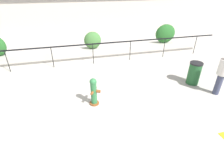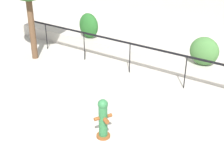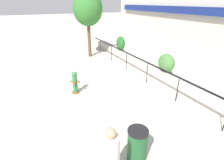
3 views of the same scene
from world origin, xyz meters
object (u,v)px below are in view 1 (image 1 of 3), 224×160
Objects in this scene: hedge_bush_2 at (165,34)px; pedestrian at (223,72)px; hedge_bush_1 at (93,40)px; fire_hydrant at (94,91)px; trash_bin at (194,73)px.

pedestrian is at bearing -95.23° from hedge_bush_2.
pedestrian is at bearing -51.50° from hedge_bush_1.
fire_hydrant is at bearing 174.03° from pedestrian.
hedge_bush_1 is 0.58× the size of pedestrian.
hedge_bush_2 is 0.76× the size of pedestrian.
pedestrian reaches higher than fire_hydrant.
fire_hydrant is (-5.42, -4.81, -0.54)m from hedge_bush_2.
pedestrian is 1.71× the size of trash_bin.
fire_hydrant is (-0.69, -4.81, -0.45)m from hedge_bush_1.
pedestrian reaches higher than hedge_bush_1.
hedge_bush_1 is 0.93× the size of fire_hydrant.
pedestrian is at bearing -67.20° from trash_bin.
fire_hydrant is 0.62× the size of pedestrian.
hedge_bush_1 is 0.77× the size of hedge_bush_2.
pedestrian reaches higher than hedge_bush_2.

